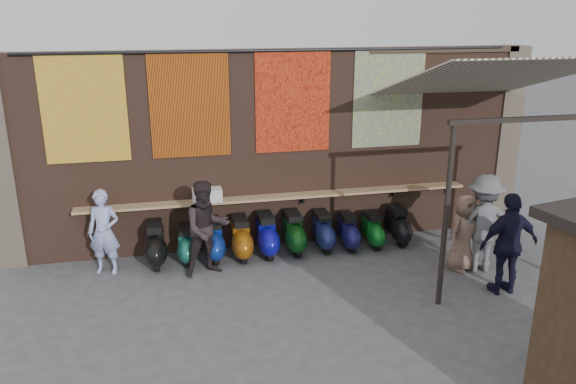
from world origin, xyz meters
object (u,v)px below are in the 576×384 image
at_px(scooter_stool_0, 156,245).
at_px(scooter_stool_7, 348,232).
at_px(scooter_stool_1, 186,245).
at_px(scooter_stool_5, 294,233).
at_px(scooter_stool_9, 397,225).
at_px(scooter_stool_6, 323,231).
at_px(shopper_grey, 483,223).
at_px(diner_left, 104,232).
at_px(scooter_stool_4, 267,235).
at_px(scooter_stool_8, 372,230).
at_px(scooter_stool_2, 214,240).
at_px(shopper_navy, 509,244).
at_px(shopper_tan, 464,232).
at_px(scooter_stool_3, 241,238).
at_px(diner_right, 207,228).
at_px(shelf_box, 207,195).

distance_m(scooter_stool_0, scooter_stool_7, 3.87).
xyz_separation_m(scooter_stool_1, scooter_stool_5, (2.16, 0.01, 0.06)).
height_order(scooter_stool_1, scooter_stool_9, scooter_stool_9).
bearing_deg(scooter_stool_6, shopper_grey, -31.34).
distance_m(diner_left, shopper_grey, 7.03).
relative_size(scooter_stool_4, shopper_grey, 0.47).
height_order(scooter_stool_8, shopper_grey, shopper_grey).
bearing_deg(scooter_stool_8, scooter_stool_2, 178.99).
bearing_deg(scooter_stool_5, shopper_navy, -38.14).
height_order(scooter_stool_6, scooter_stool_9, scooter_stool_9).
bearing_deg(scooter_stool_1, shopper_tan, -16.21).
xyz_separation_m(scooter_stool_4, scooter_stool_5, (0.57, 0.04, -0.01)).
bearing_deg(scooter_stool_9, scooter_stool_3, -179.33).
distance_m(scooter_stool_4, scooter_stool_7, 1.70).
height_order(scooter_stool_4, scooter_stool_9, scooter_stool_4).
bearing_deg(shopper_grey, scooter_stool_6, -21.11).
bearing_deg(shopper_tan, diner_right, 147.74).
distance_m(shelf_box, scooter_stool_9, 4.03).
distance_m(scooter_stool_2, scooter_stool_8, 3.29).
xyz_separation_m(scooter_stool_4, scooter_stool_7, (1.70, -0.03, -0.05)).
xyz_separation_m(scooter_stool_4, diner_right, (-1.22, -0.59, 0.48)).
height_order(shelf_box, scooter_stool_9, shelf_box).
bearing_deg(diner_left, shopper_tan, 3.05).
bearing_deg(scooter_stool_5, scooter_stool_9, -0.57).
height_order(scooter_stool_4, scooter_stool_8, scooter_stool_4).
distance_m(diner_right, shopper_grey, 5.11).
bearing_deg(scooter_stool_2, diner_left, -176.24).
height_order(scooter_stool_9, shopper_tan, shopper_tan).
distance_m(scooter_stool_5, shopper_tan, 3.30).
relative_size(scooter_stool_1, scooter_stool_2, 0.87).
xyz_separation_m(diner_right, shopper_navy, (4.96, -1.87, 0.00)).
bearing_deg(scooter_stool_9, scooter_stool_5, 179.43).
distance_m(scooter_stool_7, scooter_stool_8, 0.54).
distance_m(shopper_navy, shopper_tan, 1.06).
xyz_separation_m(shopper_grey, shopper_tan, (-0.32, 0.09, -0.19)).
distance_m(scooter_stool_2, shopper_grey, 5.14).
relative_size(scooter_stool_0, scooter_stool_7, 1.14).
bearing_deg(scooter_stool_7, diner_left, -179.09).
distance_m(scooter_stool_9, shopper_tan, 1.66).
relative_size(scooter_stool_4, shopper_navy, 0.49).
bearing_deg(scooter_stool_4, scooter_stool_0, 179.86).
height_order(scooter_stool_3, scooter_stool_6, scooter_stool_3).
bearing_deg(shopper_tan, shopper_grey, -37.89).
bearing_deg(scooter_stool_2, scooter_stool_4, -1.31).
bearing_deg(shopper_navy, scooter_stool_7, -49.39).
relative_size(scooter_stool_1, scooter_stool_8, 0.99).
distance_m(scooter_stool_8, diner_right, 3.54).
relative_size(diner_left, shopper_tan, 1.08).
bearing_deg(scooter_stool_2, shopper_grey, -17.84).
bearing_deg(scooter_stool_2, scooter_stool_6, 0.84).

